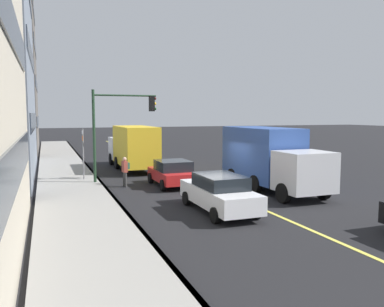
{
  "coord_description": "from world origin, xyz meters",
  "views": [
    {
      "loc": [
        -19.05,
        8.49,
        4.0
      ],
      "look_at": [
        -2.17,
        2.16,
        2.18
      ],
      "focal_mm": 36.8,
      "sensor_mm": 36.0,
      "label": 1
    }
  ],
  "objects": [
    {
      "name": "street_sign_post",
      "position": [
        4.81,
        6.41,
        1.83
      ],
      "size": [
        0.6,
        0.08,
        3.13
      ],
      "color": "slate",
      "rests_on": "ground"
    },
    {
      "name": "truck_yellow",
      "position": [
        8.87,
        2.57,
        1.65
      ],
      "size": [
        7.99,
        2.39,
        3.13
      ],
      "color": "silver",
      "rests_on": "ground"
    },
    {
      "name": "curb_edge",
      "position": [
        0.0,
        5.58,
        0.07
      ],
      "size": [
        80.0,
        0.16,
        0.15
      ],
      "primitive_type": "cube",
      "color": "slate",
      "rests_on": "ground"
    },
    {
      "name": "car_red",
      "position": [
        1.59,
        1.9,
        0.74
      ],
      "size": [
        3.86,
        2.05,
        1.44
      ],
      "color": "red",
      "rests_on": "ground"
    },
    {
      "name": "truck_blue",
      "position": [
        -1.21,
        -2.58,
        1.72
      ],
      "size": [
        7.43,
        2.48,
        3.27
      ],
      "color": "silver",
      "rests_on": "ground"
    },
    {
      "name": "car_white",
      "position": [
        -4.64,
        1.9,
        0.8
      ],
      "size": [
        4.73,
        1.9,
        1.55
      ],
      "color": "silver",
      "rests_on": "ground"
    },
    {
      "name": "lane_stripe_center",
      "position": [
        0.0,
        0.0,
        0.01
      ],
      "size": [
        80.0,
        0.16,
        0.01
      ],
      "primitive_type": "cube",
      "color": "#D8CC4C",
      "rests_on": "ground"
    },
    {
      "name": "pedestrian_with_backpack",
      "position": [
        2.22,
        4.43,
        0.96
      ],
      "size": [
        0.42,
        0.41,
        1.66
      ],
      "color": "#383838",
      "rests_on": "ground"
    },
    {
      "name": "traffic_light_mast",
      "position": [
        3.53,
        4.47,
        3.67
      ],
      "size": [
        0.28,
        3.71,
        5.35
      ],
      "color": "#1E3823",
      "rests_on": "ground"
    },
    {
      "name": "ground",
      "position": [
        0.0,
        0.0,
        0.0
      ],
      "size": [
        200.0,
        200.0,
        0.0
      ],
      "primitive_type": "plane",
      "color": "black"
    },
    {
      "name": "sidewalk_slab",
      "position": [
        0.0,
        7.24,
        0.07
      ],
      "size": [
        80.0,
        3.49,
        0.15
      ],
      "primitive_type": "cube",
      "color": "gray",
      "rests_on": "ground"
    }
  ]
}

